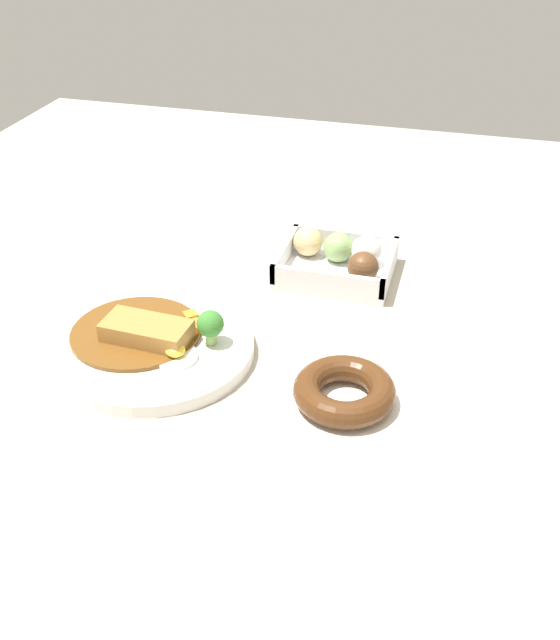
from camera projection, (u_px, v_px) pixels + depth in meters
ground_plane at (280, 302)px, 1.09m from camera, size 1.60×1.60×0.00m
curry_plate at (155, 345)px, 0.97m from camera, size 0.26×0.26×0.07m
donut_box at (340, 260)px, 1.14m from camera, size 0.17×0.14×0.06m
chocolate_ring_donut at (344, 392)px, 0.88m from camera, size 0.16×0.16×0.03m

